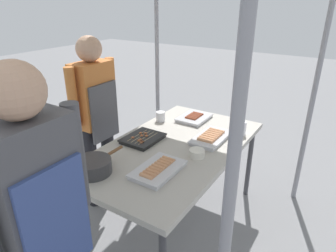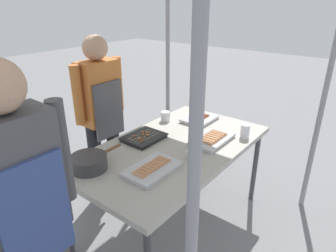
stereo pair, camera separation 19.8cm
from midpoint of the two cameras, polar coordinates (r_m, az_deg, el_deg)
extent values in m
plane|color=slate|center=(2.71, 3.08, -18.04)|extent=(18.00, 18.00, 0.00)
cube|color=#B7B2A8|center=(2.30, 3.47, -4.25)|extent=(1.60, 0.90, 0.04)
cylinder|color=#3F3F44|center=(2.92, 18.18, -7.47)|extent=(0.04, 0.04, 0.71)
cylinder|color=#3F3F44|center=(2.31, -16.42, -16.37)|extent=(0.04, 0.04, 0.71)
cylinder|color=#3F3F44|center=(3.21, 5.17, -3.36)|extent=(0.04, 0.04, 0.71)
cylinder|color=gray|center=(1.09, 10.11, -19.07)|extent=(0.04, 0.04, 2.13)
cylinder|color=gray|center=(2.75, 29.58, 4.93)|extent=(0.04, 0.04, 2.13)
cylinder|color=gray|center=(3.35, 1.67, 10.81)|extent=(0.04, 0.04, 2.13)
cube|color=silver|center=(1.96, -0.11, -8.48)|extent=(0.36, 0.22, 0.02)
cube|color=silver|center=(1.95, -0.11, -8.08)|extent=(0.37, 0.24, 0.01)
cylinder|color=tan|center=(1.86, -2.54, -9.45)|extent=(0.03, 0.09, 0.03)
cylinder|color=tan|center=(1.88, -1.91, -9.05)|extent=(0.03, 0.09, 0.03)
cylinder|color=tan|center=(1.90, -1.30, -8.65)|extent=(0.03, 0.09, 0.03)
cylinder|color=tan|center=(1.92, -0.69, -8.26)|extent=(0.03, 0.09, 0.03)
cylinder|color=tan|center=(1.94, -0.11, -7.87)|extent=(0.03, 0.09, 0.03)
cylinder|color=tan|center=(1.97, 0.47, -7.50)|extent=(0.03, 0.09, 0.03)
cylinder|color=tan|center=(1.99, 1.03, -7.13)|extent=(0.03, 0.09, 0.03)
cylinder|color=tan|center=(2.01, 1.58, -6.77)|extent=(0.03, 0.09, 0.03)
cylinder|color=tan|center=(2.03, 2.11, -6.42)|extent=(0.03, 0.09, 0.03)
cube|color=black|center=(2.38, -2.25, -2.41)|extent=(0.30, 0.24, 0.02)
cube|color=black|center=(2.37, -2.25, -2.06)|extent=(0.31, 0.25, 0.01)
cylinder|color=tan|center=(2.34, -1.24, -2.33)|extent=(0.25, 0.01, 0.01)
cube|color=#B7663D|center=(2.28, -2.65, -3.08)|extent=(0.02, 0.02, 0.02)
cube|color=#B7663D|center=(2.28, -2.47, -2.99)|extent=(0.02, 0.02, 0.02)
cylinder|color=tan|center=(2.36, -1.92, -2.09)|extent=(0.25, 0.01, 0.01)
cube|color=#B7663D|center=(2.32, -2.82, -2.56)|extent=(0.02, 0.02, 0.02)
cube|color=#B7663D|center=(2.31, -3.10, -2.71)|extent=(0.02, 0.02, 0.02)
cube|color=#B7663D|center=(2.37, -1.55, -1.90)|extent=(0.02, 0.02, 0.02)
cylinder|color=tan|center=(2.38, -2.59, -1.86)|extent=(0.25, 0.01, 0.01)
cube|color=#B7663D|center=(2.42, -1.71, -1.41)|extent=(0.02, 0.02, 0.02)
cube|color=#B7663D|center=(2.38, -2.45, -1.79)|extent=(0.02, 0.02, 0.02)
cylinder|color=tan|center=(2.40, -3.24, -1.63)|extent=(0.25, 0.01, 0.01)
cube|color=#B7663D|center=(2.36, -4.18, -2.11)|extent=(0.02, 0.02, 0.02)
cube|color=#B7663D|center=(2.43, -2.59, -1.30)|extent=(0.02, 0.02, 0.02)
cube|color=silver|center=(2.38, 10.82, -2.78)|extent=(0.38, 0.20, 0.02)
cube|color=silver|center=(2.38, 10.85, -2.43)|extent=(0.39, 0.22, 0.01)
cylinder|color=tan|center=(2.28, 9.59, -3.13)|extent=(0.03, 0.13, 0.03)
cylinder|color=tan|center=(2.31, 10.03, -2.82)|extent=(0.03, 0.13, 0.03)
cylinder|color=tan|center=(2.34, 10.46, -2.51)|extent=(0.03, 0.13, 0.03)
cylinder|color=tan|center=(2.37, 10.87, -2.20)|extent=(0.03, 0.13, 0.03)
cylinder|color=tan|center=(2.40, 11.28, -1.91)|extent=(0.03, 0.13, 0.03)
cylinder|color=tan|center=(2.43, 11.67, -1.62)|extent=(0.03, 0.13, 0.03)
cylinder|color=tan|center=(2.46, 12.06, -1.34)|extent=(0.03, 0.13, 0.03)
cube|color=silver|center=(2.76, 8.09, 1.18)|extent=(0.31, 0.23, 0.02)
cube|color=silver|center=(2.76, 8.11, 1.49)|extent=(0.32, 0.24, 0.01)
cylinder|color=brown|center=(2.70, 7.30, 1.18)|extent=(0.03, 0.10, 0.03)
cylinder|color=brown|center=(2.72, 7.63, 1.36)|extent=(0.03, 0.10, 0.03)
cylinder|color=brown|center=(2.74, 7.96, 1.55)|extent=(0.03, 0.10, 0.03)
cylinder|color=brown|center=(2.77, 8.27, 1.73)|extent=(0.03, 0.10, 0.03)
cylinder|color=brown|center=(2.79, 8.59, 1.90)|extent=(0.03, 0.10, 0.03)
cylinder|color=brown|center=(2.82, 8.89, 2.08)|extent=(0.03, 0.10, 0.03)
cylinder|color=#38383A|center=(2.01, -12.20, -6.90)|extent=(0.24, 0.24, 0.09)
cylinder|color=brown|center=(2.12, -8.10, -4.39)|extent=(0.16, 0.02, 0.02)
cylinder|color=#386B33|center=(1.99, -12.28, -6.00)|extent=(0.22, 0.22, 0.01)
cylinder|color=silver|center=(2.11, 7.69, -5.54)|extent=(0.11, 0.11, 0.06)
cylinder|color=white|center=(2.72, 1.59, 1.83)|extent=(0.08, 0.08, 0.09)
cylinder|color=white|center=(2.50, 16.74, -0.98)|extent=(0.07, 0.07, 0.11)
cylinder|color=black|center=(2.82, -11.57, -7.16)|extent=(0.12, 0.12, 0.77)
cylinder|color=black|center=(2.94, -8.34, -5.51)|extent=(0.12, 0.12, 0.77)
cube|color=#CC7233|center=(2.62, -10.90, 6.29)|extent=(0.34, 0.20, 0.55)
cube|color=#4C4C51|center=(2.58, -9.05, 2.99)|extent=(0.30, 0.02, 0.49)
cylinder|color=#CC7233|center=(2.48, -14.75, 5.63)|extent=(0.08, 0.08, 0.49)
cylinder|color=#CC7233|center=(2.75, -7.51, 7.94)|extent=(0.08, 0.08, 0.49)
sphere|color=tan|center=(2.54, -11.56, 14.45)|extent=(0.21, 0.21, 0.21)
cube|color=#4C4C51|center=(1.38, -23.30, -9.17)|extent=(0.34, 0.20, 0.57)
cube|color=#384C8C|center=(1.38, -19.95, -15.95)|extent=(0.30, 0.02, 0.52)
cylinder|color=#4C4C51|center=(1.46, -16.06, -4.90)|extent=(0.08, 0.08, 0.52)
camera|label=1|loc=(0.10, -87.47, 1.09)|focal=31.89mm
camera|label=2|loc=(0.10, 92.53, -1.09)|focal=31.89mm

